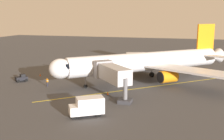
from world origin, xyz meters
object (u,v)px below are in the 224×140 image
Objects in this scene: jet_bridge at (110,73)px; tug_portside at (22,78)px; tug_rear_apron at (192,71)px; safety_cone_nose_right at (108,93)px; belt_loader_starboard_side at (68,67)px; ground_crew_marshaller at (47,82)px; box_truck_near_nose at (87,106)px; safety_cone_nose_left at (40,75)px; airplane at (148,62)px.

jet_bridge reaches higher than tug_portside.
tug_rear_apron reaches higher than safety_cone_nose_right.
jet_bridge is 3.60× the size of tug_portside.
tug_rear_apron is at bearing -174.04° from belt_loader_starboard_side.
ground_crew_marshaller is 3.11× the size of safety_cone_nose_right.
box_truck_near_nose reaches higher than safety_cone_nose_right.
airplane is at bearing -174.69° from safety_cone_nose_left.
airplane reaches higher than tug_portside.
box_truck_near_nose is 25.22m from tug_portside.
belt_loader_starboard_side is (16.29, -17.88, -3.05)m from jet_bridge.
tug_rear_apron is (-26.48, -19.60, -0.18)m from ground_crew_marshaller.
tug_portside is (24.97, 7.87, -3.30)m from airplane.
belt_loader_starboard_side is 7.56× the size of safety_cone_nose_left.
jet_bridge is 13.31m from ground_crew_marshaller.
tug_rear_apron is at bearing -160.35° from safety_cone_nose_left.
ground_crew_marshaller is 12.84m from safety_cone_nose_right.
airplane is at bearing -112.77° from safety_cone_nose_right.
tug_portside is 4.96× the size of safety_cone_nose_right.
airplane is at bearing -112.62° from jet_bridge.
jet_bridge is 1.99× the size of box_truck_near_nose.
tug_rear_apron is 4.99× the size of safety_cone_nose_left.
box_truck_near_nose is 1.18× the size of belt_loader_starboard_side.
tug_rear_apron is (-33.73, -17.33, 0.00)m from tug_portside.
safety_cone_nose_right is (-16.07, 18.33, -0.44)m from belt_loader_starboard_side.
jet_bridge is 24.38m from belt_loader_starboard_side.
tug_portside is (20.16, -3.67, -3.06)m from jet_bridge.
tug_rear_apron is (-13.56, -21.00, -3.06)m from jet_bridge.
safety_cone_nose_right is at bearing 152.80° from safety_cone_nose_left.
box_truck_near_nose is (-0.21, 11.19, -2.38)m from jet_bridge.
box_truck_near_nose is (4.60, 22.72, -2.62)m from airplane.
ground_crew_marshaller is 0.35× the size of box_truck_near_nose.
ground_crew_marshaller reaches higher than safety_cone_nose_right.
ground_crew_marshaller is at bearing -43.80° from box_truck_near_nose.
safety_cone_nose_right is (0.43, -10.74, -1.11)m from box_truck_near_nose.
ground_crew_marshaller is 7.59m from tug_portside.
belt_loader_starboard_side is 24.38m from safety_cone_nose_right.
belt_loader_starboard_side reaches higher than tug_rear_apron.
airplane is 60.91× the size of safety_cone_nose_right.
box_truck_near_nose is 1.81× the size of tug_portside.
airplane reaches higher than jet_bridge.
ground_crew_marshaller is at bearing -8.27° from safety_cone_nose_right.
ground_crew_marshaller is at bearing 128.44° from safety_cone_nose_left.
safety_cone_nose_left is at bearing 5.31° from airplane.
airplane reaches higher than safety_cone_nose_right.
safety_cone_nose_left is (6.27, -7.90, -0.61)m from ground_crew_marshaller.
box_truck_near_nose is 33.43m from belt_loader_starboard_side.
jet_bridge reaches higher than safety_cone_nose_left.
jet_bridge is 2.36× the size of belt_loader_starboard_side.
safety_cone_nose_left is 21.33m from safety_cone_nose_right.
belt_loader_starboard_side is at bearing -48.75° from safety_cone_nose_right.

